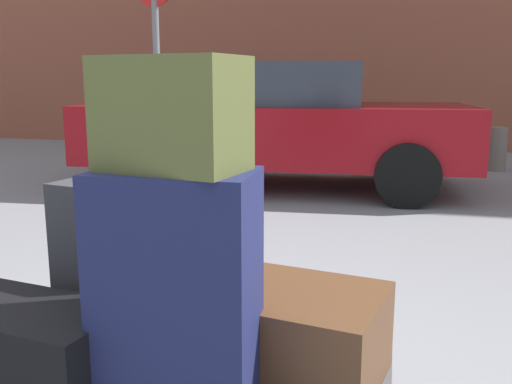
{
  "coord_description": "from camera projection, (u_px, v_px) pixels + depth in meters",
  "views": [
    {
      "loc": [
        0.66,
        -1.5,
        1.25
      ],
      "look_at": [
        0.0,
        1.2,
        0.69
      ],
      "focal_mm": 39.7,
      "sensor_mm": 36.0,
      "label": 1
    }
  ],
  "objects": [
    {
      "name": "duffel_bag_olive_topmost_pile",
      "position": [
        172.0,
        114.0,
        1.38
      ],
      "size": [
        0.38,
        0.28,
        0.28
      ],
      "primitive_type": "cube",
      "rotation": [
        0.0,
        0.0,
        -0.19
      ],
      "color": "#4C5128",
      "rests_on": "suitcase_navy_stacked_top"
    },
    {
      "name": "suitcase_charcoal_front_left",
      "position": [
        121.0,
        266.0,
        1.89
      ],
      "size": [
        0.41,
        0.34,
        0.58
      ],
      "primitive_type": "cube",
      "rotation": [
        0.0,
        0.0,
        -0.21
      ],
      "color": "#2D2D33",
      "rests_on": "luggage_cart"
    },
    {
      "name": "parked_car",
      "position": [
        271.0,
        122.0,
        6.52
      ],
      "size": [
        4.41,
        2.16,
        1.42
      ],
      "color": "maroon",
      "rests_on": "ground_plane"
    },
    {
      "name": "no_parking_sign",
      "position": [
        156.0,
        52.0,
        5.84
      ],
      "size": [
        0.49,
        0.13,
        2.46
      ],
      "color": "slate",
      "rests_on": "ground_plane"
    },
    {
      "name": "bollard_kerb_near",
      "position": [
        497.0,
        149.0,
        7.75
      ],
      "size": [
        0.25,
        0.25,
        0.6
      ],
      "primitive_type": "cylinder",
      "color": "#72665B",
      "rests_on": "ground_plane"
    },
    {
      "name": "duffel_bag_black_center",
      "position": [
        25.0,
        354.0,
        1.6
      ],
      "size": [
        0.61,
        0.38,
        0.29
      ],
      "primitive_type": "cube",
      "rotation": [
        0.0,
        0.0,
        -0.16
      ],
      "color": "black",
      "rests_on": "luggage_cart"
    },
    {
      "name": "suitcase_navy_stacked_top",
      "position": [
        177.0,
        299.0,
        1.48
      ],
      "size": [
        0.42,
        0.27,
        0.68
      ],
      "primitive_type": "cube",
      "rotation": [
        0.0,
        0.0,
        0.03
      ],
      "color": "#191E47",
      "rests_on": "luggage_cart"
    },
    {
      "name": "suitcase_brown_front_right",
      "position": [
        282.0,
        332.0,
        1.74
      ],
      "size": [
        0.67,
        0.52,
        0.28
      ],
      "primitive_type": "cube",
      "rotation": [
        0.0,
        0.0,
        -0.19
      ],
      "color": "#51331E",
      "rests_on": "luggage_cart"
    }
  ]
}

